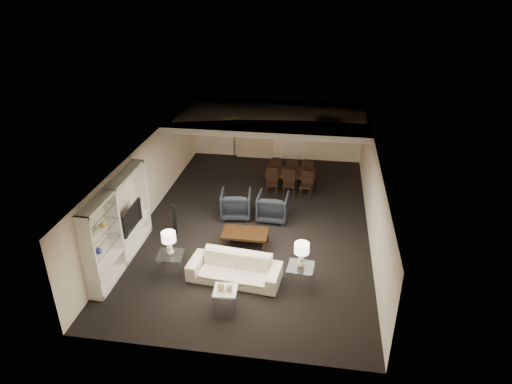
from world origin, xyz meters
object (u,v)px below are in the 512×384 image
object	(u,v)px
floor_speaker	(175,219)
chair_nm	(289,184)
chair_nl	(272,183)
pendant_light	(279,130)
table_lamp_left	(169,244)
table_lamp_right	(301,255)
dining_table	(290,180)
chair_fr	(308,170)
coffee_table	(245,239)
side_table_left	(171,264)
chair_fl	(276,168)
chair_fm	(292,169)
television	(128,217)
vase_amber	(103,224)
sofa	(235,269)
floor_lamp	(234,142)
armchair_left	(236,204)
vase_blue	(98,250)
chair_nr	(306,185)
armchair_right	(273,207)
side_table_right	(300,276)
marble_table	(226,299)

from	to	relation	value
floor_speaker	chair_nm	size ratio (longest dim) A/B	1.03
chair_nl	chair_nm	size ratio (longest dim) A/B	1.00
pendant_light	table_lamp_left	size ratio (longest dim) A/B	0.77
table_lamp_right	dining_table	xyz separation A→B (m)	(-0.73, 5.61, -0.63)
floor_speaker	chair_fr	distance (m)	5.72
coffee_table	side_table_left	size ratio (longest dim) A/B	2.00
chair_fl	chair_fm	xyz separation A→B (m)	(0.60, 0.00, 0.00)
coffee_table	chair_fl	xyz separation A→B (m)	(0.37, 4.66, 0.24)
television	floor_speaker	xyz separation A→B (m)	(0.94, 1.07, -0.60)
vase_amber	chair_fl	world-z (taller)	vase_amber
sofa	floor_lamp	world-z (taller)	floor_lamp
television	chair_fr	size ratio (longest dim) A/B	1.25
pendant_light	chair_fl	world-z (taller)	pendant_light
sofa	floor_lamp	bearing A→B (deg)	107.38
pendant_light	chair_fm	bearing A→B (deg)	-19.75
armchair_left	side_table_left	size ratio (longest dim) A/B	1.49
side_table_left	dining_table	world-z (taller)	dining_table
vase_amber	chair_fl	distance (m)	7.68
vase_blue	dining_table	distance (m)	7.72
side_table_left	dining_table	size ratio (longest dim) A/B	0.36
side_table_left	table_lamp_right	distance (m)	3.46
chair_fl	chair_fr	distance (m)	1.20
side_table_left	chair_nr	bearing A→B (deg)	56.63
coffee_table	chair_nm	size ratio (longest dim) A/B	1.39
armchair_left	chair_nl	xyz separation A→B (m)	(0.97, 1.66, 0.03)
armchair_right	sofa	bearing A→B (deg)	81.40
chair_nm	chair_fl	size ratio (longest dim) A/B	1.00
television	vase_amber	distance (m)	1.46
vase_amber	chair_nr	bearing A→B (deg)	48.52
side_table_right	chair_nl	size ratio (longest dim) A/B	0.70
armchair_left	vase_blue	bearing A→B (deg)	50.42
chair_nm	chair_fm	world-z (taller)	same
coffee_table	floor_lamp	size ratio (longest dim) A/B	0.90
marble_table	floor_speaker	distance (m)	3.81
side_table_right	chair_nm	bearing A→B (deg)	98.40
vase_blue	chair_fl	size ratio (longest dim) A/B	0.20
table_lamp_left	chair_nm	bearing A→B (deg)	61.73
dining_table	chair_fm	distance (m)	0.67
armchair_right	chair_nr	distance (m)	1.92
sofa	pendant_light	bearing A→B (deg)	92.53
television	chair_nr	xyz separation A→B (m)	(4.74, 4.05, -0.62)
table_lamp_right	chair_fm	bearing A→B (deg)	96.68
side_table_left	table_lamp_right	world-z (taller)	table_lamp_right
armchair_right	floor_speaker	distance (m)	3.13
chair_nl	side_table_right	bearing A→B (deg)	-80.88
side_table_right	chair_nr	world-z (taller)	chair_nr
chair_nl	floor_lamp	bearing A→B (deg)	115.94
pendant_light	chair_fl	distance (m)	1.46
sofa	coffee_table	size ratio (longest dim) A/B	1.82
marble_table	chair_nr	bearing A→B (deg)	75.50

